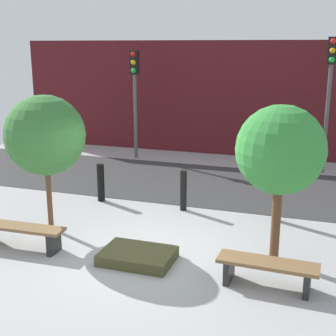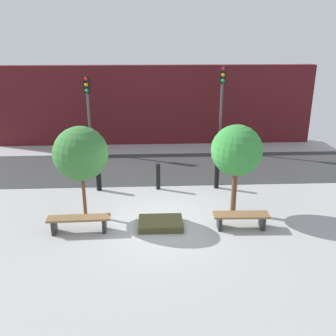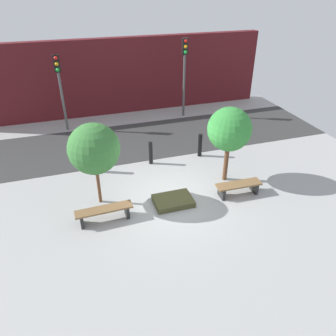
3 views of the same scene
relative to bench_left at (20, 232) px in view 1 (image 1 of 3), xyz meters
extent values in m
plane|color=#A3A3A3|center=(2.35, 0.43, -0.34)|extent=(18.00, 18.00, 0.00)
cube|color=#353535|center=(2.35, 5.36, -0.33)|extent=(18.00, 4.05, 0.01)
cube|color=#511419|center=(2.35, 9.38, 1.65)|extent=(16.20, 0.50, 3.98)
cube|color=black|center=(0.71, 0.02, -0.13)|extent=(0.11, 0.40, 0.41)
cube|color=brown|center=(0.00, 0.00, 0.10)|extent=(1.80, 0.46, 0.06)
cube|color=black|center=(4.07, 0.02, -0.14)|extent=(0.11, 0.46, 0.39)
cube|color=black|center=(5.33, -0.02, -0.14)|extent=(0.11, 0.46, 0.39)
cube|color=brown|center=(4.70, 0.00, 0.09)|extent=(1.64, 0.51, 0.06)
cube|color=#454426|center=(2.35, 0.20, -0.24)|extent=(1.30, 0.92, 0.20)
cylinder|color=brown|center=(0.00, 1.05, 0.46)|extent=(0.11, 0.11, 1.59)
sphere|color=#397937|center=(0.00, 1.05, 1.71)|extent=(1.65, 1.65, 1.65)
cylinder|color=brown|center=(4.70, 1.05, 0.48)|extent=(0.17, 0.17, 1.64)
sphere|color=#358E3B|center=(4.70, 1.05, 1.74)|extent=(1.57, 1.57, 1.57)
cylinder|color=black|center=(0.18, 3.09, 0.14)|extent=(0.18, 0.18, 0.95)
cylinder|color=black|center=(2.35, 3.09, 0.15)|extent=(0.16, 0.16, 0.97)
cylinder|color=black|center=(4.52, 3.09, 0.16)|extent=(0.17, 0.17, 1.00)
cylinder|color=#545454|center=(-0.75, 7.68, 1.49)|extent=(0.12, 0.12, 3.65)
cube|color=black|center=(-0.75, 7.68, 2.92)|extent=(0.28, 0.16, 0.78)
sphere|color=red|center=(-0.75, 7.58, 3.18)|extent=(0.17, 0.17, 0.17)
sphere|color=orange|center=(-0.75, 7.58, 2.92)|extent=(0.17, 0.17, 0.17)
sphere|color=green|center=(-0.75, 7.58, 2.66)|extent=(0.17, 0.17, 0.17)
cylinder|color=#4F4F4F|center=(5.45, 7.68, 1.69)|extent=(0.12, 0.12, 4.06)
cube|color=black|center=(5.45, 7.68, 3.33)|extent=(0.28, 0.16, 0.78)
sphere|color=red|center=(5.45, 7.58, 3.59)|extent=(0.17, 0.17, 0.17)
sphere|color=orange|center=(5.45, 7.58, 3.33)|extent=(0.17, 0.17, 0.17)
sphere|color=green|center=(5.45, 7.58, 3.07)|extent=(0.17, 0.17, 0.17)
camera|label=1|loc=(5.36, -7.04, 3.50)|focal=50.00mm
camera|label=2|loc=(2.07, -9.70, 5.04)|focal=40.00mm
camera|label=3|loc=(-0.57, -8.33, 6.40)|focal=35.00mm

